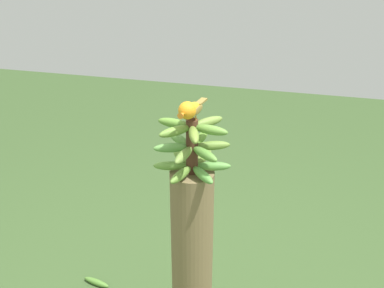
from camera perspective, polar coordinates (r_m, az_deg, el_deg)
banana_tree at (r=2.12m, az=-0.00°, el=-15.10°), size 0.18×0.18×0.97m
banana_bunch at (r=1.79m, az=0.01°, el=-0.33°), size 0.31×0.31×0.23m
perched_bird at (r=1.71m, az=-0.27°, el=4.33°), size 0.23×0.08×0.09m
fallen_banana at (r=2.79m, az=-11.92°, el=-16.65°), size 0.07×0.17×0.04m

